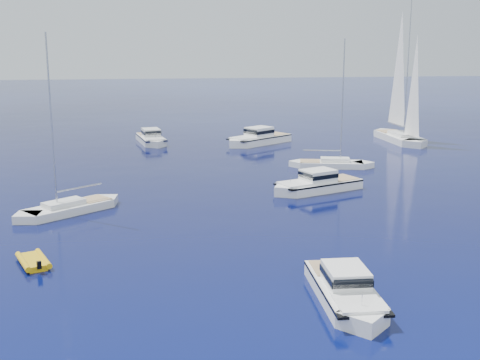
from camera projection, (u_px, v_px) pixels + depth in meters
name	position (u px, v px, depth m)	size (l,w,h in m)	color
ground	(352.00, 357.00, 26.80)	(400.00, 400.00, 0.00)	navy
motor_cruiser_near	(346.00, 302.00, 32.51)	(2.77, 9.05, 2.38)	white
motor_cruiser_centre	(316.00, 191.00, 56.31)	(2.91, 9.52, 2.50)	white
motor_cruiser_distant	(258.00, 144.00, 81.79)	(3.29, 10.74, 2.82)	white
motor_cruiser_horizon	(152.00, 143.00, 82.36)	(2.86, 9.34, 2.45)	silver
sailboat_mid_l	(69.00, 213.00, 49.27)	(2.56, 9.86, 14.50)	silver
sailboat_centre	(331.00, 167.00, 66.83)	(2.48, 9.55, 14.04)	white
sailboat_sails_r	(399.00, 141.00, 83.98)	(3.50, 13.47, 19.80)	silver
tender_yellow	(34.00, 265.00, 37.86)	(1.86, 3.34, 0.95)	gold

